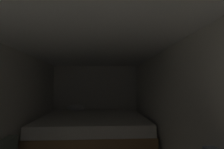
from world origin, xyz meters
name	(u,v)px	position (x,y,z in m)	size (l,w,h in m)	color
wall_back	(95,101)	(0.00, 4.22, 0.99)	(2.45, 0.05, 1.98)	silver
wall_right	(174,115)	(1.20, 1.74, 0.99)	(0.05, 4.92, 1.98)	silver
ceiling_slab	(89,43)	(0.00, 1.74, 2.01)	(2.45, 4.92, 0.05)	white
bed	(93,133)	(0.00, 3.16, 0.38)	(2.23, 1.99, 0.92)	#9E7247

